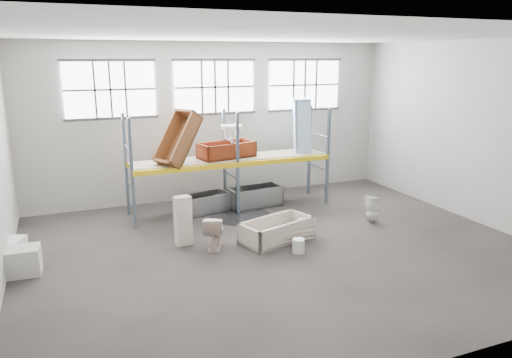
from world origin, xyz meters
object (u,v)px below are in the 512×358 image
steel_tub_right (255,196)px  carton_near (23,261)px  bathtub_beige (276,230)px  rust_tub_flat (227,150)px  toilet_beige (214,231)px  cistern_tall (183,221)px  bucket (298,246)px  steel_tub_left (203,203)px  toilet_white (373,209)px  blue_tub_upright (302,126)px

steel_tub_right → carton_near: size_ratio=2.43×
bathtub_beige → steel_tub_right: steel_tub_right is taller
rust_tub_flat → toilet_beige: bearing=-114.7°
toilet_beige → rust_tub_flat: 3.47m
cistern_tall → carton_near: cistern_tall is taller
cistern_tall → toilet_beige: bearing=-42.6°
bathtub_beige → cistern_tall: (-2.23, 0.64, 0.35)m
bathtub_beige → bucket: 0.94m
rust_tub_flat → bucket: bearing=-83.9°
steel_tub_left → rust_tub_flat: bearing=9.6°
toilet_beige → steel_tub_left: bearing=-75.8°
toilet_white → carton_near: bearing=-88.6°
toilet_white → rust_tub_flat: size_ratio=0.47×
toilet_beige → blue_tub_upright: (3.87, 2.94, 1.98)m
toilet_beige → steel_tub_left: size_ratio=0.54×
toilet_beige → carton_near: bearing=23.3°
cistern_tall → rust_tub_flat: rust_tub_flat is taller
steel_tub_right → rust_tub_flat: size_ratio=1.00×
steel_tub_left → rust_tub_flat: 1.74m
bucket → cistern_tall: bearing=147.1°
rust_tub_flat → blue_tub_upright: bearing=1.5°
rust_tub_flat → toilet_white: bearing=-40.0°
toilet_beige → carton_near: 4.24m
bathtub_beige → toilet_white: 3.09m
bathtub_beige → blue_tub_upright: 4.41m
blue_tub_upright → bucket: size_ratio=5.10×
steel_tub_right → toilet_beige: bearing=-128.3°
toilet_white → steel_tub_right: toilet_white is taller
steel_tub_right → steel_tub_left: bearing=-179.2°
steel_tub_left → toilet_beige: bearing=-100.8°
toilet_white → blue_tub_upright: (-0.78, 2.86, 2.00)m
bathtub_beige → toilet_beige: 1.59m
cistern_tall → bucket: bearing=-39.6°
steel_tub_right → carton_near: steel_tub_right is taller
bathtub_beige → bucket: bearing=-97.6°
rust_tub_flat → blue_tub_upright: 2.62m
bucket → carton_near: size_ratio=0.49×
bathtub_beige → toilet_white: bearing=-13.4°
toilet_white → steel_tub_left: (-4.14, 2.66, -0.11)m
cistern_tall → bathtub_beige: bearing=-22.6°
bathtub_beige → toilet_beige: toilet_beige is taller
steel_tub_left → carton_near: 5.43m
toilet_beige → cistern_tall: bearing=-11.0°
cistern_tall → toilet_white: (5.31, -0.39, -0.23)m
steel_tub_left → carton_near: (-4.76, -2.62, 0.01)m
bathtub_beige → blue_tub_upright: bearing=35.6°
steel_tub_left → blue_tub_upright: size_ratio=0.88×
carton_near → bucket: bearing=-11.3°
steel_tub_right → toilet_white: bearing=-47.3°
toilet_beige → bucket: (1.75, -1.08, -0.24)m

